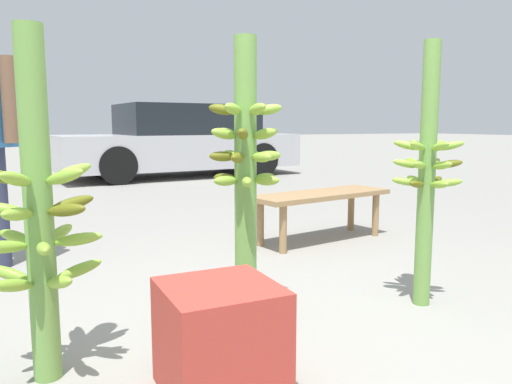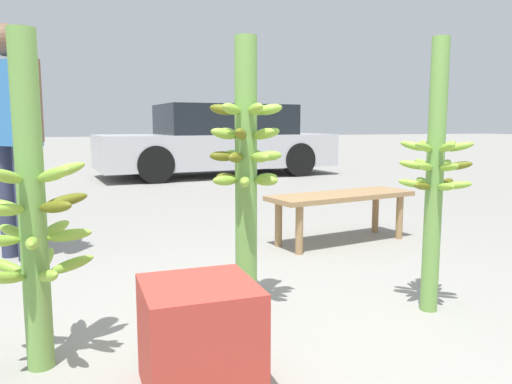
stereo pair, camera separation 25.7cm
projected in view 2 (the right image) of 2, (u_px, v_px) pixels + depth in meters
The scene contains 8 objects.
ground_plane at pixel (271, 341), 2.31m from camera, with size 80.00×80.00×0.00m, color gray.
banana_stalk_left at pixel (32, 210), 1.98m from camera, with size 0.46×0.47×1.36m.
banana_stalk_center at pixel (246, 168), 2.58m from camera, with size 0.38×0.38×1.44m.
banana_stalk_right at pixel (435, 175), 2.60m from camera, with size 0.36×0.37×1.44m.
vendor_person at pixel (11, 122), 3.61m from camera, with size 0.51×0.58×1.70m.
market_bench at pixel (341, 201), 4.20m from camera, with size 1.35×0.64×0.42m.
parked_car at pixel (219, 142), 9.69m from camera, with size 4.62×2.10×1.37m.
produce_crate at pixel (199, 337), 1.87m from camera, with size 0.41×0.41×0.41m.
Camera 2 is at (-0.80, -2.05, 1.00)m, focal length 35.00 mm.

